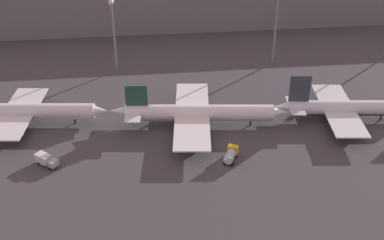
{
  "coord_description": "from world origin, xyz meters",
  "views": [
    {
      "loc": [
        -19.56,
        -95.55,
        70.65
      ],
      "look_at": [
        -6.94,
        12.4,
        6.0
      ],
      "focal_mm": 45.0,
      "sensor_mm": 36.0,
      "label": 1
    }
  ],
  "objects_px": {
    "airplane_2": "(198,113)",
    "airplane_1": "(24,112)",
    "airplane_3": "(343,108)",
    "service_vehicle_2": "(231,155)",
    "service_vehicle_1": "(46,160)"
  },
  "relations": [
    {
      "from": "airplane_2",
      "to": "airplane_1",
      "type": "bearing_deg",
      "value": 178.98
    },
    {
      "from": "airplane_2",
      "to": "airplane_3",
      "type": "bearing_deg",
      "value": 4.36
    },
    {
      "from": "airplane_3",
      "to": "service_vehicle_2",
      "type": "height_order",
      "value": "airplane_3"
    },
    {
      "from": "airplane_1",
      "to": "service_vehicle_1",
      "type": "bearing_deg",
      "value": -60.69
    },
    {
      "from": "airplane_1",
      "to": "airplane_3",
      "type": "height_order",
      "value": "airplane_3"
    },
    {
      "from": "airplane_2",
      "to": "airplane_3",
      "type": "xyz_separation_m",
      "value": [
        41.33,
        -1.75,
        -0.14
      ]
    },
    {
      "from": "airplane_2",
      "to": "service_vehicle_2",
      "type": "height_order",
      "value": "airplane_2"
    },
    {
      "from": "airplane_1",
      "to": "airplane_3",
      "type": "xyz_separation_m",
      "value": [
        89.79,
        -8.39,
        -0.09
      ]
    },
    {
      "from": "service_vehicle_1",
      "to": "service_vehicle_2",
      "type": "distance_m",
      "value": 45.83
    },
    {
      "from": "airplane_2",
      "to": "service_vehicle_2",
      "type": "bearing_deg",
      "value": -64.63
    },
    {
      "from": "service_vehicle_1",
      "to": "airplane_2",
      "type": "bearing_deg",
      "value": 59.62
    },
    {
      "from": "airplane_2",
      "to": "service_vehicle_1",
      "type": "relative_size",
      "value": 7.88
    },
    {
      "from": "airplane_1",
      "to": "airplane_3",
      "type": "relative_size",
      "value": 1.18
    },
    {
      "from": "airplane_1",
      "to": "airplane_3",
      "type": "bearing_deg",
      "value": 1.45
    },
    {
      "from": "airplane_1",
      "to": "service_vehicle_2",
      "type": "xyz_separation_m",
      "value": [
        54.52,
        -24.67,
        -2.02
      ]
    }
  ]
}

